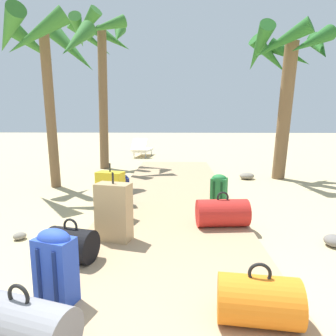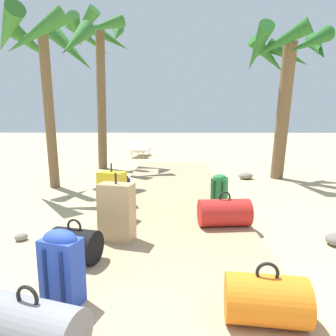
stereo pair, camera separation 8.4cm
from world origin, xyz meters
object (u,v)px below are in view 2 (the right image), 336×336
at_px(backpack_blue, 61,265).
at_px(suitcase_tan, 117,212).
at_px(duffel_bag_orange, 266,300).
at_px(backpack_navy, 120,189).
at_px(duffel_bag_red, 224,213).
at_px(suitcase_yellow, 112,195).
at_px(duffel_bag_black, 75,245).
at_px(backpack_green, 219,187).
at_px(duffel_bag_grey, 30,327).
at_px(palm_tree_far_right, 285,66).
at_px(palm_tree_far_left, 97,50).
at_px(lounge_chair, 140,149).
at_px(palm_tree_near_left, 47,52).

xyz_separation_m(backpack_blue, suitcase_tan, (0.20, 1.24, 0.03)).
distance_m(duffel_bag_orange, backpack_navy, 3.29).
bearing_deg(duffel_bag_red, suitcase_yellow, 168.69).
bearing_deg(duffel_bag_red, backpack_navy, 149.73).
bearing_deg(backpack_blue, duffel_bag_black, 100.76).
distance_m(duffel_bag_red, backpack_green, 1.24).
xyz_separation_m(duffel_bag_black, duffel_bag_grey, (0.11, -1.20, -0.00)).
distance_m(suitcase_yellow, suitcase_tan, 0.86).
bearing_deg(suitcase_yellow, duffel_bag_black, -94.22).
distance_m(palm_tree_far_right, palm_tree_far_left, 5.37).
distance_m(suitcase_tan, duffel_bag_grey, 1.76).
distance_m(backpack_blue, duffel_bag_grey, 0.52).
bearing_deg(duffel_bag_black, suitcase_yellow, 85.78).
bearing_deg(duffel_bag_orange, backpack_navy, 118.56).
distance_m(backpack_blue, duffel_bag_red, 2.36).
bearing_deg(suitcase_tan, backpack_blue, -98.97).
height_order(duffel_bag_red, suitcase_yellow, suitcase_yellow).
bearing_deg(palm_tree_far_right, palm_tree_far_left, 160.09).
height_order(suitcase_yellow, duffel_bag_grey, suitcase_yellow).
height_order(duffel_bag_red, duffel_bag_orange, duffel_bag_red).
xyz_separation_m(duffel_bag_orange, suitcase_yellow, (-1.57, 2.27, 0.17)).
bearing_deg(lounge_chair, backpack_green, -72.46).
bearing_deg(palm_tree_far_left, palm_tree_near_left, -96.86).
relative_size(duffel_bag_orange, suitcase_yellow, 0.74).
height_order(duffel_bag_black, palm_tree_far_left, palm_tree_far_left).
distance_m(backpack_blue, suitcase_tan, 1.26).
relative_size(duffel_bag_black, palm_tree_far_left, 0.12).
bearing_deg(palm_tree_far_right, backpack_green, -128.87).
height_order(duffel_bag_black, palm_tree_far_right, palm_tree_far_right).
distance_m(duffel_bag_red, backpack_navy, 1.87).
height_order(backpack_navy, backpack_green, backpack_navy).
xyz_separation_m(duffel_bag_grey, palm_tree_far_left, (-1.41, 7.60, 3.35)).
height_order(backpack_blue, suitcase_yellow, suitcase_yellow).
relative_size(backpack_navy, palm_tree_far_left, 0.12).
height_order(duffel_bag_orange, palm_tree_near_left, palm_tree_near_left).
relative_size(backpack_blue, duffel_bag_grey, 0.81).
bearing_deg(duffel_bag_black, backpack_green, 51.23).
distance_m(backpack_blue, backpack_green, 3.43).
bearing_deg(backpack_navy, backpack_blue, -89.31).
bearing_deg(palm_tree_far_right, duffel_bag_red, -119.28).
height_order(duffel_bag_orange, palm_tree_far_left, palm_tree_far_left).
distance_m(suitcase_yellow, duffel_bag_black, 1.39).
bearing_deg(duffel_bag_grey, palm_tree_near_left, 110.26).
bearing_deg(palm_tree_far_right, suitcase_tan, -129.72).
bearing_deg(duffel_bag_black, palm_tree_near_left, 114.74).
xyz_separation_m(duffel_bag_orange, palm_tree_far_left, (-2.97, 7.30, 3.34)).
bearing_deg(backpack_green, duffel_bag_grey, -116.30).
xyz_separation_m(duffel_bag_red, palm_tree_far_right, (1.99, 3.54, 2.54)).
xyz_separation_m(duffel_bag_orange, duffel_bag_black, (-1.67, 0.90, -0.00)).
xyz_separation_m(duffel_bag_grey, palm_tree_near_left, (-1.75, 4.75, 2.68)).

